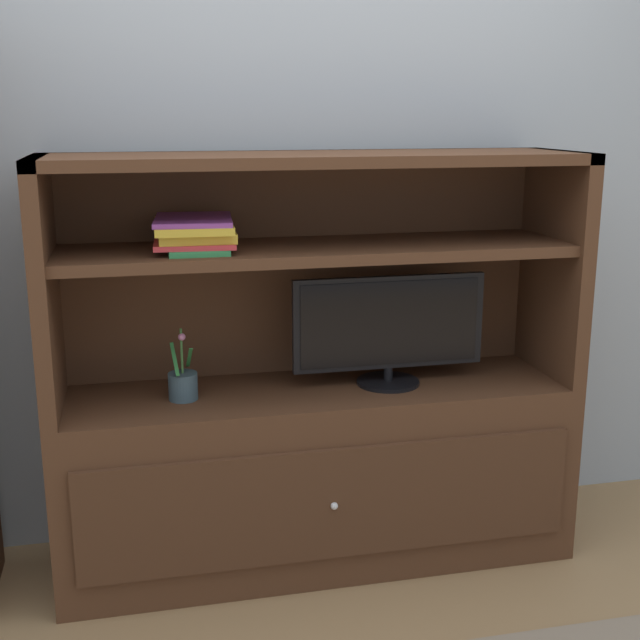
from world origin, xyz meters
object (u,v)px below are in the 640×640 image
(magazine_stack, at_px, (194,233))
(potted_plant, at_px, (183,385))
(media_console, at_px, (316,432))
(tv_monitor, at_px, (389,328))

(magazine_stack, bearing_deg, potted_plant, -163.84)
(magazine_stack, bearing_deg, media_console, 0.66)
(media_console, distance_m, potted_plant, 0.50)
(media_console, distance_m, magazine_stack, 0.81)
(tv_monitor, relative_size, potted_plant, 2.79)
(media_console, relative_size, potted_plant, 7.37)
(media_console, height_order, magazine_stack, media_console)
(potted_plant, bearing_deg, tv_monitor, 0.29)
(tv_monitor, xyz_separation_m, magazine_stack, (-0.64, 0.01, 0.34))
(media_console, bearing_deg, tv_monitor, -3.94)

